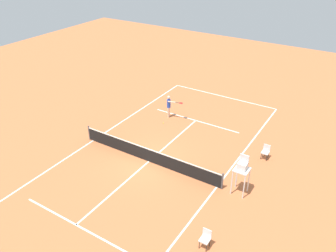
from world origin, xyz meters
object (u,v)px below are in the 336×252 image
umpire_chair (242,169)px  courtside_chair_near (206,238)px  courtside_chair_mid (266,151)px  tennis_ball (163,123)px  player_serving (169,105)px

umpire_chair → courtside_chair_near: size_ratio=2.54×
courtside_chair_near → courtside_chair_mid: 8.36m
umpire_chair → courtside_chair_near: (-0.08, 4.38, -1.07)m
tennis_ball → courtside_chair_near: size_ratio=0.07×
courtside_chair_near → umpire_chair: bearing=-89.0°
player_serving → umpire_chair: 9.66m
umpire_chair → courtside_chair_near: 4.51m
player_serving → courtside_chair_mid: player_serving is taller
courtside_chair_mid → umpire_chair: bearing=87.7°
player_serving → courtside_chair_near: size_ratio=1.91×
player_serving → courtside_chair_mid: size_ratio=1.91×
player_serving → courtside_chair_near: bearing=23.7°
courtside_chair_near → player_serving: bearing=-50.8°
player_serving → tennis_ball: size_ratio=26.67×
tennis_ball → umpire_chair: umpire_chair is taller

